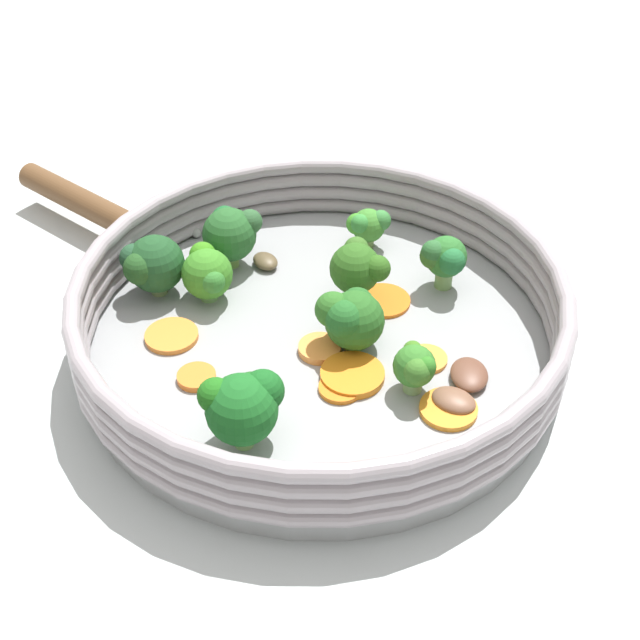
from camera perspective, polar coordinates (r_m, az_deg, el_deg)
The scene contains 26 objects.
ground_plane at distance 0.69m, azimuth 0.00°, elevation -2.09°, with size 4.00×4.00×0.00m, color #B4BCBD.
skillet at distance 0.68m, azimuth 0.00°, elevation -1.54°, with size 0.35×0.35×0.02m, color #939699.
skillet_rim_wall at distance 0.66m, azimuth 0.00°, elevation 0.76°, with size 0.37×0.37×0.05m.
skillet_handle at distance 0.83m, azimuth -14.52°, elevation 7.09°, with size 0.02×0.02×0.17m, color brown.
skillet_rivet_left at distance 0.79m, azimuth -8.01°, elevation 5.52°, with size 0.01×0.01×0.01m, color #969797.
skillet_rivet_right at distance 0.75m, azimuth -11.78°, elevation 3.14°, with size 0.01×0.01×0.01m, color #91939D.
carrot_slice_0 at distance 0.66m, azimuth -0.02°, elevation -1.84°, with size 0.03×0.03×0.01m, color #F88F3D.
carrot_slice_1 at distance 0.64m, azimuth 2.09°, elevation -3.53°, with size 0.05×0.05×0.01m, color orange.
carrot_slice_2 at distance 0.63m, azimuth 1.32°, elevation -4.37°, with size 0.03×0.03×0.00m, color orange.
carrot_slice_3 at distance 0.62m, azimuth 8.22°, elevation -5.66°, with size 0.04×0.04×0.00m, color orange.
carrot_slice_4 at distance 0.64m, azimuth -7.91°, elevation -3.63°, with size 0.03×0.03×0.01m, color orange.
carrot_slice_5 at distance 0.66m, azimuth 6.83°, elevation -2.49°, with size 0.03×0.03×0.00m, color orange.
carrot_slice_6 at distance 0.71m, azimuth 4.13°, elevation 1.20°, with size 0.04×0.04×0.00m, color orange.
carrot_slice_7 at distance 0.68m, azimuth -9.48°, elevation -1.01°, with size 0.04×0.04×0.00m, color orange.
broccoli_floret_0 at distance 0.70m, azimuth -7.24°, elevation 3.00°, with size 0.05×0.04×0.04m.
broccoli_floret_1 at distance 0.76m, azimuth 3.06°, elevation 6.10°, with size 0.03×0.03×0.04m.
broccoli_floret_2 at distance 0.57m, azimuth -4.93°, elevation -5.42°, with size 0.05×0.05×0.06m.
broccoli_floret_3 at distance 0.71m, azimuth 7.92°, elevation 3.96°, with size 0.04×0.04×0.05m.
broccoli_floret_4 at distance 0.69m, azimuth 2.39°, elevation 3.37°, with size 0.04×0.04×0.05m.
broccoli_floret_5 at distance 0.74m, azimuth -5.62°, elevation 5.65°, with size 0.05×0.05×0.05m.
broccoli_floret_6 at distance 0.65m, azimuth 1.94°, elevation 0.15°, with size 0.05×0.05×0.05m.
broccoli_floret_7 at distance 0.62m, azimuth 6.13°, elevation -3.00°, with size 0.03×0.03×0.04m.
broccoli_floret_8 at distance 0.71m, azimuth -10.73°, elevation 3.53°, with size 0.05×0.05×0.05m.
mushroom_piece_0 at distance 0.74m, azimuth -3.52°, elevation 3.79°, with size 0.03×0.02×0.01m, color brown.
mushroom_piece_1 at distance 0.62m, azimuth 8.56°, elevation -5.11°, with size 0.03×0.02×0.01m, color brown.
mushroom_piece_2 at distance 0.64m, azimuth 9.53°, elevation -3.46°, with size 0.04×0.03×0.01m, color brown.
Camera 1 is at (0.40, -0.32, 0.45)m, focal length 50.00 mm.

